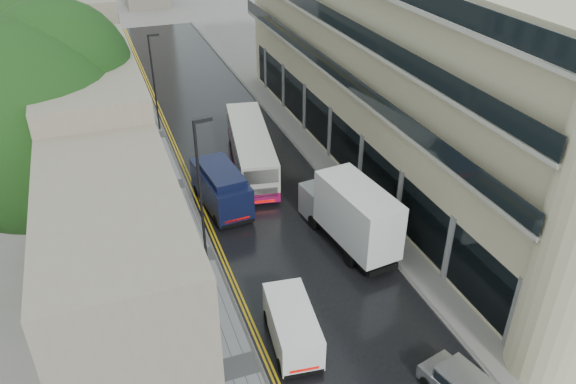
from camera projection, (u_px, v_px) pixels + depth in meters
road at (249, 173)px, 39.36m from camera, size 9.00×85.00×0.02m
left_sidewalk at (166, 187)px, 37.62m from camera, size 2.70×85.00×0.12m
right_sidewalk at (320, 160)px, 40.92m from camera, size 1.80×85.00×0.12m
old_shop_row at (92, 97)px, 35.52m from camera, size 4.50×56.00×12.00m
modern_block at (399, 67)px, 37.58m from camera, size 8.00×40.00×14.00m
tree_near at (33, 161)px, 26.09m from camera, size 10.56×10.56×13.89m
tree_far at (45, 83)px, 37.02m from camera, size 9.24×9.24×12.46m
cream_bus at (240, 171)px, 36.58m from camera, size 4.14×10.83×2.89m
white_lorry at (351, 235)px, 29.43m from camera, size 3.20×7.88×4.02m
white_van at (281, 355)px, 23.73m from camera, size 2.35×4.51×1.96m
navy_van at (215, 205)px, 33.05m from camera, size 2.76×5.80×2.86m
pedestrian at (198, 250)px, 30.17m from camera, size 0.67×0.53×1.62m
lamp_post_near at (201, 199)px, 28.12m from camera, size 0.97×0.33×8.48m
lamp_post_far at (154, 84)px, 43.50m from camera, size 0.87×0.23×7.64m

